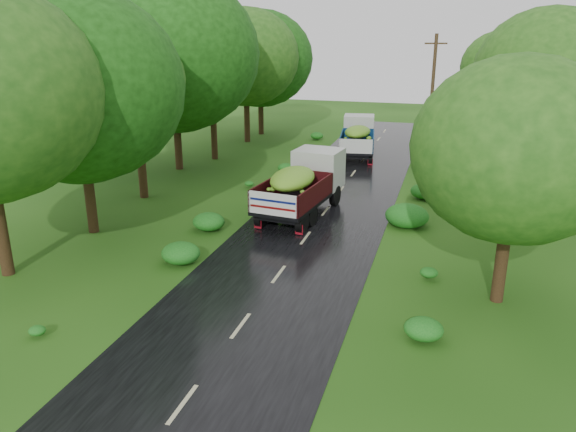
% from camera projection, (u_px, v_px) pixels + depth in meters
% --- Properties ---
extents(ground, '(120.00, 120.00, 0.00)m').
position_uv_depth(ground, '(183.00, 405.00, 13.86)').
color(ground, '#173F0D').
rests_on(ground, ground).
extents(road, '(6.50, 80.00, 0.02)m').
position_uv_depth(road, '(252.00, 311.00, 18.40)').
color(road, black).
rests_on(road, ground).
extents(road_lines, '(0.12, 69.60, 0.00)m').
position_uv_depth(road_lines, '(261.00, 297.00, 19.31)').
color(road_lines, '#BFB78C').
rests_on(road_lines, road).
extents(truck_near, '(3.18, 6.99, 2.84)m').
position_uv_depth(truck_near, '(304.00, 182.00, 27.65)').
color(truck_near, black).
rests_on(truck_near, ground).
extents(truck_far, '(3.07, 6.57, 2.66)m').
position_uv_depth(truck_far, '(358.00, 135.00, 40.02)').
color(truck_far, black).
rests_on(truck_far, ground).
extents(utility_pole, '(1.47, 0.40, 8.45)m').
position_uv_depth(utility_pole, '(432.00, 96.00, 38.27)').
color(utility_pole, '#382616').
rests_on(utility_pole, ground).
extents(trees_left, '(6.16, 34.48, 9.38)m').
position_uv_depth(trees_left, '(179.00, 68.00, 33.49)').
color(trees_left, black).
rests_on(trees_left, ground).
extents(trees_right, '(7.38, 31.04, 7.97)m').
position_uv_depth(trees_right, '(524.00, 90.00, 30.54)').
color(trees_right, black).
rests_on(trees_right, ground).
extents(shrubs, '(11.90, 44.00, 0.70)m').
position_uv_depth(shrubs, '(316.00, 217.00, 26.47)').
color(shrubs, '#176319').
rests_on(shrubs, ground).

